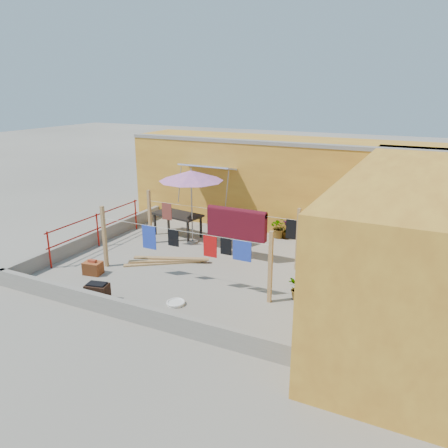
% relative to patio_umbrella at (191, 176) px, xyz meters
% --- Properties ---
extents(ground, '(80.00, 80.00, 0.00)m').
position_rel_patio_umbrella_xyz_m(ground, '(1.29, -1.47, -2.24)').
color(ground, '#9E998E').
rests_on(ground, ground).
extents(wall_back, '(11.00, 3.27, 3.21)m').
position_rel_patio_umbrella_xyz_m(wall_back, '(1.79, 3.22, -0.63)').
color(wall_back, gold).
rests_on(wall_back, ground).
extents(wall_right, '(2.40, 9.00, 3.20)m').
position_rel_patio_umbrella_xyz_m(wall_right, '(6.49, -1.47, -0.64)').
color(wall_right, gold).
rests_on(wall_right, ground).
extents(parapet_front, '(8.30, 0.16, 0.44)m').
position_rel_patio_umbrella_xyz_m(parapet_front, '(1.29, -5.05, -2.02)').
color(parapet_front, gray).
rests_on(parapet_front, ground).
extents(parapet_left, '(0.16, 7.30, 0.44)m').
position_rel_patio_umbrella_xyz_m(parapet_left, '(-2.79, -1.47, -2.02)').
color(parapet_left, gray).
rests_on(parapet_left, ground).
extents(red_railing, '(0.05, 4.20, 1.10)m').
position_rel_patio_umbrella_xyz_m(red_railing, '(-2.56, -1.67, -1.52)').
color(red_railing, '#9E160F').
rests_on(red_railing, ground).
extents(clothesline_rig, '(5.09, 2.35, 1.80)m').
position_rel_patio_umbrella_xyz_m(clothesline_rig, '(1.82, -0.93, -1.18)').
color(clothesline_rig, tan).
rests_on(clothesline_rig, ground).
extents(patio_umbrella, '(2.74, 2.74, 2.50)m').
position_rel_patio_umbrella_xyz_m(patio_umbrella, '(0.00, 0.00, 0.00)').
color(patio_umbrella, gray).
rests_on(patio_umbrella, ground).
extents(outdoor_table, '(1.83, 1.13, 0.80)m').
position_rel_patio_umbrella_xyz_m(outdoor_table, '(-0.79, 0.34, -1.52)').
color(outdoor_table, black).
rests_on(outdoor_table, ground).
extents(brick_stack, '(0.53, 0.42, 0.42)m').
position_rel_patio_umbrella_xyz_m(brick_stack, '(-1.17, -3.47, -2.06)').
color(brick_stack, '#A15025').
rests_on(brick_stack, ground).
extents(lumber_pile, '(2.18, 1.45, 0.15)m').
position_rel_patio_umbrella_xyz_m(lumber_pile, '(0.23, -1.91, -2.17)').
color(lumber_pile, tan).
rests_on(lumber_pile, ground).
extents(brazier, '(0.60, 0.47, 0.48)m').
position_rel_patio_umbrella_xyz_m(brazier, '(0.06, -4.67, -2.01)').
color(brazier, '#321C13').
rests_on(brazier, ground).
extents(white_basin, '(0.45, 0.45, 0.08)m').
position_rel_patio_umbrella_xyz_m(white_basin, '(1.84, -3.98, -2.20)').
color(white_basin, silver).
rests_on(white_basin, ground).
extents(water_jug_a, '(0.22, 0.22, 0.35)m').
position_rel_patio_umbrella_xyz_m(water_jug_a, '(4.99, -0.52, -2.09)').
color(water_jug_a, silver).
rests_on(water_jug_a, ground).
extents(water_jug_b, '(0.23, 0.23, 0.36)m').
position_rel_patio_umbrella_xyz_m(water_jug_b, '(3.97, 0.25, -2.08)').
color(water_jug_b, silver).
rests_on(water_jug_b, ground).
extents(green_hose, '(0.51, 0.51, 0.08)m').
position_rel_patio_umbrella_xyz_m(green_hose, '(3.56, 1.59, -2.21)').
color(green_hose, '#1A791F').
rests_on(green_hose, ground).
extents(plant_back_a, '(0.88, 0.86, 0.74)m').
position_rel_patio_umbrella_xyz_m(plant_back_a, '(2.44, 1.73, -1.87)').
color(plant_back_a, '#1D5317').
rests_on(plant_back_a, ground).
extents(plant_back_b, '(0.42, 0.42, 0.64)m').
position_rel_patio_umbrella_xyz_m(plant_back_b, '(2.70, 1.73, -1.92)').
color(plant_back_b, '#1D5317').
rests_on(plant_back_b, ground).
extents(plant_right_a, '(0.50, 0.38, 0.87)m').
position_rel_patio_umbrella_xyz_m(plant_right_a, '(4.86, 0.55, -1.81)').
color(plant_right_a, '#1D5317').
rests_on(plant_right_a, ground).
extents(plant_right_b, '(0.45, 0.45, 0.64)m').
position_rel_patio_umbrella_xyz_m(plant_right_b, '(4.54, -1.86, -1.92)').
color(plant_right_b, '#1D5317').
rests_on(plant_right_b, ground).
extents(plant_right_c, '(0.69, 0.70, 0.59)m').
position_rel_patio_umbrella_xyz_m(plant_right_c, '(4.40, -2.47, -1.95)').
color(plant_right_c, '#1D5317').
rests_on(plant_right_c, ground).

